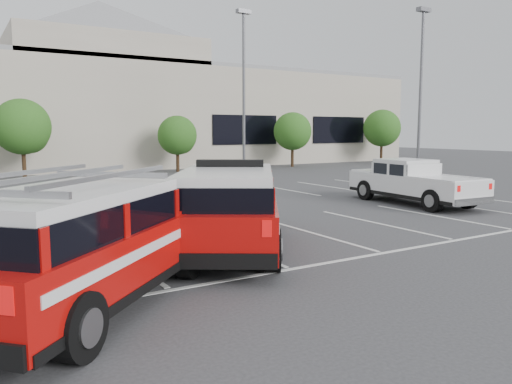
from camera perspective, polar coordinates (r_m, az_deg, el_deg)
ground at (r=14.48m, az=6.22°, el=-4.64°), size 120.00×120.00×0.00m
stall_markings at (r=18.19m, az=-2.43°, el=-2.19°), size 23.00×15.00×0.01m
convention_building at (r=44.03m, az=-19.92°, el=8.94°), size 60.00×16.99×13.20m
tree_mid_left at (r=33.49m, az=-25.02°, el=6.57°), size 3.37×3.37×4.85m
tree_mid_right at (r=36.01m, az=-8.88°, el=6.27°), size 2.77×2.77×3.99m
tree_right at (r=40.88m, az=4.27°, el=6.79°), size 3.07×3.07×4.42m
tree_far_right at (r=47.40m, az=14.24°, el=6.94°), size 3.37×3.37×4.85m
light_pole_mid at (r=31.50m, az=-1.40°, el=11.14°), size 0.90×0.60×10.24m
light_pole_right at (r=32.62m, az=18.27°, el=10.65°), size 0.90×0.60×10.24m
fire_chief_suv at (r=12.17m, az=-3.11°, el=-2.54°), size 5.24×6.48×2.19m
white_pickup at (r=20.93m, az=17.49°, el=0.63°), size 2.41×5.89×1.77m
ladder_suv at (r=8.69m, az=-19.14°, el=-6.67°), size 5.72×5.70×2.29m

